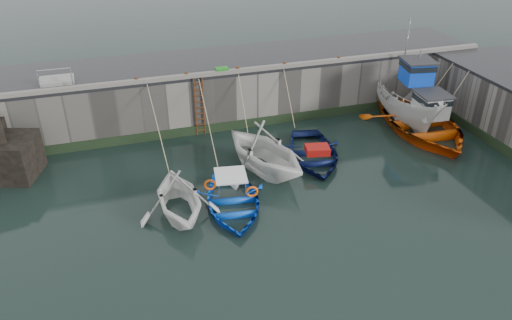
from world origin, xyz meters
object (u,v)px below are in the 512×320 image
object	(u,v)px
boat_near_blacktrim	(264,170)
boat_far_orange	(422,123)
boat_near_blue	(233,207)
boat_near_navy	(313,158)
boat_near_white	(180,213)
boat_far_white	(407,100)
fish_crate	(222,71)
ladder	(199,107)
bollard_d	(284,64)
bollard_b	(187,75)
bollard_e	(339,59)
bollard_c	(238,69)
bollard_a	(137,80)

from	to	relation	value
boat_near_blacktrim	boat_far_orange	world-z (taller)	boat_far_orange
boat_near_blacktrim	boat_far_orange	distance (m)	9.51
boat_near_blue	boat_near_navy	size ratio (longest dim) A/B	0.95
boat_near_white	boat_far_white	bearing A→B (deg)	19.05
boat_far_orange	fish_crate	bearing A→B (deg)	165.00
ladder	bollard_d	size ratio (longest dim) A/B	11.43
boat_far_orange	bollard_b	world-z (taller)	boat_far_orange
boat_near_blacktrim	bollard_d	world-z (taller)	bollard_d
ladder	boat_near_blacktrim	distance (m)	5.26
boat_far_white	boat_near_white	bearing A→B (deg)	-149.14
fish_crate	bollard_d	distance (m)	3.44
boat_near_blue	fish_crate	bearing A→B (deg)	87.22
boat_near_navy	boat_far_white	size ratio (longest dim) A/B	0.65
boat_far_orange	bollard_b	size ratio (longest dim) A/B	27.68
boat_far_white	boat_far_orange	bearing A→B (deg)	-81.47
boat_near_navy	boat_near_blue	bearing A→B (deg)	-137.68
boat_near_navy	bollard_e	bearing A→B (deg)	66.17
boat_near_blue	bollard_b	world-z (taller)	bollard_b
bollard_c	boat_far_white	bearing A→B (deg)	-11.74
ladder	fish_crate	size ratio (longest dim) A/B	4.90
boat_near_navy	bollard_e	xyz separation A→B (m)	(3.29, 4.55, 3.30)
boat_near_navy	bollard_a	size ratio (longest dim) A/B	17.57
boat_near_blue	bollard_d	distance (m)	9.49
bollard_e	boat_far_orange	bearing A→B (deg)	-46.00
boat_near_blacktrim	boat_near_navy	world-z (taller)	boat_near_blacktrim
boat_far_white	bollard_b	xyz separation A→B (m)	(-11.99, 1.93, 2.14)
boat_near_blue	boat_far_orange	xyz separation A→B (m)	(11.60, 3.82, 0.49)
boat_near_blue	fish_crate	distance (m)	8.28
boat_near_blue	bollard_e	distance (m)	11.49
boat_near_blacktrim	boat_near_blue	bearing A→B (deg)	-152.49
ladder	boat_near_blue	xyz separation A→B (m)	(-0.15, -7.06, -1.59)
boat_near_blacktrim	boat_far_white	distance (m)	9.97
boat_near_navy	fish_crate	size ratio (longest dim) A/B	7.54
bollard_c	bollard_d	size ratio (longest dim) A/B	1.00
bollard_c	bollard_e	size ratio (longest dim) A/B	1.00
bollard_c	bollard_e	bearing A→B (deg)	0.00
fish_crate	bollard_b	xyz separation A→B (m)	(-1.86, -0.05, -0.01)
ladder	bollard_e	distance (m)	8.19
bollard_b	ladder	bearing A→B (deg)	-33.86
fish_crate	boat_far_white	bearing A→B (deg)	-13.81
ladder	fish_crate	xyz separation A→B (m)	(1.36, 0.39, 1.72)
bollard_e	boat_near_navy	bearing A→B (deg)	-125.86
boat_near_white	bollard_e	world-z (taller)	bollard_e
boat_near_blacktrim	bollard_b	bearing A→B (deg)	96.49
fish_crate	bollard_b	bearing A→B (deg)	178.79
boat_near_blue	bollard_e	size ratio (longest dim) A/B	16.76
boat_near_navy	bollard_a	bearing A→B (deg)	161.50
ladder	boat_near_white	bearing A→B (deg)	-108.96
boat_near_white	bollard_c	size ratio (longest dim) A/B	14.97
ladder	bollard_b	size ratio (longest dim) A/B	11.43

